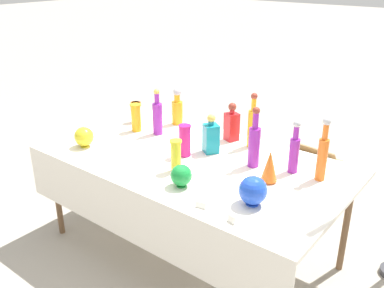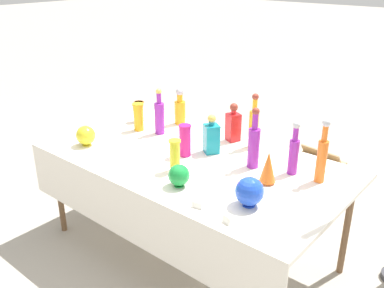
{
  "view_description": "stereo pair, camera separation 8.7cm",
  "coord_description": "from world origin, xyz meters",
  "px_view_note": "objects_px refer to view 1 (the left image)",
  "views": [
    {
      "loc": [
        1.64,
        -2.08,
        1.99
      ],
      "look_at": [
        0.0,
        0.0,
        0.86
      ],
      "focal_mm": 40.0,
      "sensor_mm": 36.0,
      "label": 1
    },
    {
      "loc": [
        1.71,
        -2.02,
        1.99
      ],
      "look_at": [
        0.0,
        0.0,
        0.86
      ],
      "focal_mm": 40.0,
      "sensor_mm": 36.0,
      "label": 2
    }
  ],
  "objects_px": {
    "square_decanter_0": "(232,124)",
    "cardboard_box_behind_left": "(308,179)",
    "tall_bottle_3": "(253,125)",
    "slender_vase_2": "(136,111)",
    "round_bowl_1": "(84,137)",
    "square_decanter_1": "(211,137)",
    "slender_vase_3": "(185,140)",
    "tall_bottle_5": "(157,116)",
    "round_bowl_0": "(253,191)",
    "round_bowl_2": "(181,175)",
    "tall_bottle_0": "(323,154)",
    "slender_vase_0": "(176,155)",
    "tall_bottle_1": "(254,143)",
    "tall_bottle_2": "(177,109)",
    "tall_bottle_4": "(294,151)",
    "slender_vase_1": "(136,117)"
  },
  "relations": [
    {
      "from": "tall_bottle_2",
      "to": "slender_vase_0",
      "type": "height_order",
      "value": "tall_bottle_2"
    },
    {
      "from": "tall_bottle_2",
      "to": "slender_vase_3",
      "type": "xyz_separation_m",
      "value": [
        0.45,
        -0.45,
        -0.01
      ]
    },
    {
      "from": "round_bowl_2",
      "to": "tall_bottle_4",
      "type": "bearing_deg",
      "value": 53.48
    },
    {
      "from": "slender_vase_0",
      "to": "round_bowl_2",
      "type": "xyz_separation_m",
      "value": [
        0.16,
        -0.14,
        -0.04
      ]
    },
    {
      "from": "tall_bottle_2",
      "to": "round_bowl_2",
      "type": "distance_m",
      "value": 1.07
    },
    {
      "from": "tall_bottle_2",
      "to": "slender_vase_3",
      "type": "relative_size",
      "value": 1.36
    },
    {
      "from": "tall_bottle_3",
      "to": "slender_vase_1",
      "type": "distance_m",
      "value": 0.92
    },
    {
      "from": "tall_bottle_5",
      "to": "slender_vase_2",
      "type": "distance_m",
      "value": 0.34
    },
    {
      "from": "slender_vase_1",
      "to": "tall_bottle_5",
      "type": "bearing_deg",
      "value": 17.47
    },
    {
      "from": "tall_bottle_3",
      "to": "round_bowl_1",
      "type": "xyz_separation_m",
      "value": [
        -0.94,
        -0.75,
        -0.09
      ]
    },
    {
      "from": "tall_bottle_5",
      "to": "round_bowl_0",
      "type": "xyz_separation_m",
      "value": [
        1.12,
        -0.46,
        -0.06
      ]
    },
    {
      "from": "tall_bottle_3",
      "to": "slender_vase_3",
      "type": "distance_m",
      "value": 0.51
    },
    {
      "from": "tall_bottle_2",
      "to": "slender_vase_2",
      "type": "height_order",
      "value": "tall_bottle_2"
    },
    {
      "from": "square_decanter_1",
      "to": "round_bowl_2",
      "type": "relative_size",
      "value": 2.03
    },
    {
      "from": "tall_bottle_3",
      "to": "round_bowl_1",
      "type": "distance_m",
      "value": 1.21
    },
    {
      "from": "tall_bottle_5",
      "to": "round_bowl_0",
      "type": "bearing_deg",
      "value": -22.2
    },
    {
      "from": "slender_vase_0",
      "to": "slender_vase_3",
      "type": "xyz_separation_m",
      "value": [
        -0.1,
        0.22,
        0.0
      ]
    },
    {
      "from": "round_bowl_0",
      "to": "round_bowl_1",
      "type": "xyz_separation_m",
      "value": [
        -1.36,
        -0.06,
        -0.01
      ]
    },
    {
      "from": "tall_bottle_1",
      "to": "tall_bottle_4",
      "type": "relative_size",
      "value": 1.16
    },
    {
      "from": "tall_bottle_0",
      "to": "slender_vase_1",
      "type": "distance_m",
      "value": 1.47
    },
    {
      "from": "tall_bottle_3",
      "to": "slender_vase_2",
      "type": "xyz_separation_m",
      "value": [
        -1.02,
        -0.15,
        -0.07
      ]
    },
    {
      "from": "square_decanter_0",
      "to": "cardboard_box_behind_left",
      "type": "height_order",
      "value": "square_decanter_0"
    },
    {
      "from": "square_decanter_1",
      "to": "tall_bottle_3",
      "type": "bearing_deg",
      "value": 57.08
    },
    {
      "from": "tall_bottle_1",
      "to": "round_bowl_1",
      "type": "height_order",
      "value": "tall_bottle_1"
    },
    {
      "from": "tall_bottle_4",
      "to": "round_bowl_1",
      "type": "height_order",
      "value": "tall_bottle_4"
    },
    {
      "from": "round_bowl_2",
      "to": "tall_bottle_1",
      "type": "bearing_deg",
      "value": 69.15
    },
    {
      "from": "slender_vase_3",
      "to": "round_bowl_1",
      "type": "height_order",
      "value": "slender_vase_3"
    },
    {
      "from": "square_decanter_0",
      "to": "square_decanter_1",
      "type": "distance_m",
      "value": 0.28
    },
    {
      "from": "square_decanter_0",
      "to": "slender_vase_2",
      "type": "height_order",
      "value": "square_decanter_0"
    },
    {
      "from": "tall_bottle_0",
      "to": "slender_vase_0",
      "type": "distance_m",
      "value": 0.89
    },
    {
      "from": "tall_bottle_4",
      "to": "slender_vase_1",
      "type": "distance_m",
      "value": 1.29
    },
    {
      "from": "tall_bottle_0",
      "to": "tall_bottle_5",
      "type": "height_order",
      "value": "tall_bottle_0"
    },
    {
      "from": "tall_bottle_0",
      "to": "tall_bottle_5",
      "type": "bearing_deg",
      "value": -177.54
    },
    {
      "from": "round_bowl_1",
      "to": "tall_bottle_3",
      "type": "bearing_deg",
      "value": 38.58
    },
    {
      "from": "slender_vase_1",
      "to": "slender_vase_3",
      "type": "bearing_deg",
      "value": -12.25
    },
    {
      "from": "square_decanter_0",
      "to": "slender_vase_3",
      "type": "xyz_separation_m",
      "value": [
        -0.09,
        -0.43,
        -0.01
      ]
    },
    {
      "from": "round_bowl_2",
      "to": "tall_bottle_0",
      "type": "bearing_deg",
      "value": 44.24
    },
    {
      "from": "tall_bottle_5",
      "to": "square_decanter_1",
      "type": "bearing_deg",
      "value": -2.94
    },
    {
      "from": "tall_bottle_0",
      "to": "round_bowl_2",
      "type": "relative_size",
      "value": 2.93
    },
    {
      "from": "square_decanter_1",
      "to": "slender_vase_1",
      "type": "relative_size",
      "value": 1.27
    },
    {
      "from": "round_bowl_1",
      "to": "slender_vase_0",
      "type": "bearing_deg",
      "value": 8.19
    },
    {
      "from": "tall_bottle_2",
      "to": "slender_vase_2",
      "type": "xyz_separation_m",
      "value": [
        -0.3,
        -0.18,
        -0.04
      ]
    },
    {
      "from": "square_decanter_1",
      "to": "slender_vase_2",
      "type": "distance_m",
      "value": 0.86
    },
    {
      "from": "tall_bottle_2",
      "to": "tall_bottle_4",
      "type": "relative_size",
      "value": 0.87
    },
    {
      "from": "tall_bottle_0",
      "to": "slender_vase_0",
      "type": "xyz_separation_m",
      "value": [
        -0.77,
        -0.46,
        -0.06
      ]
    },
    {
      "from": "tall_bottle_2",
      "to": "cardboard_box_behind_left",
      "type": "distance_m",
      "value": 1.37
    },
    {
      "from": "slender_vase_0",
      "to": "tall_bottle_4",
      "type": "bearing_deg",
      "value": 37.26
    },
    {
      "from": "square_decanter_0",
      "to": "slender_vase_3",
      "type": "bearing_deg",
      "value": -102.1
    },
    {
      "from": "tall_bottle_2",
      "to": "round_bowl_1",
      "type": "height_order",
      "value": "tall_bottle_2"
    },
    {
      "from": "square_decanter_1",
      "to": "round_bowl_2",
      "type": "xyz_separation_m",
      "value": [
        0.16,
        -0.51,
        -0.04
      ]
    }
  ]
}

